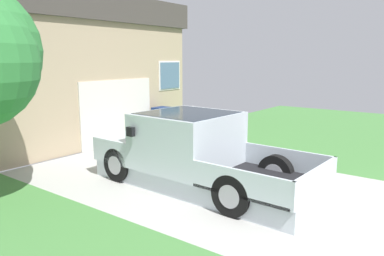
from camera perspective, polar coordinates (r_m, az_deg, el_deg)
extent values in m
cube|color=#B0AEA9|center=(9.00, 1.47, -8.24)|extent=(5.20, 9.00, 0.06)
cube|color=#46803E|center=(16.56, 19.03, -0.10)|extent=(12.00, 9.00, 0.06)
cube|color=silver|center=(8.50, 1.60, -7.66)|extent=(2.04, 5.29, 0.42)
cube|color=silver|center=(8.54, -0.68, -1.80)|extent=(2.08, 2.02, 1.24)
cube|color=#1E2833|center=(8.47, -0.68, 0.64)|extent=(1.83, 1.86, 0.52)
cube|color=silver|center=(9.68, -7.88, -2.48)|extent=(2.05, 1.28, 0.56)
cube|color=black|center=(7.62, 11.17, -8.15)|extent=(2.09, 2.14, 0.06)
cube|color=silver|center=(6.74, 7.30, -8.46)|extent=(0.14, 2.07, 0.52)
cube|color=silver|center=(8.40, 14.37, -4.88)|extent=(0.14, 2.07, 0.52)
cube|color=silver|center=(7.17, 18.41, -7.77)|extent=(2.01, 0.13, 0.52)
cube|color=black|center=(8.18, -9.35, -0.55)|extent=(0.11, 0.18, 0.20)
cylinder|color=black|center=(9.06, -11.11, -5.45)|extent=(0.29, 0.81, 0.80)
cylinder|color=#9E9EA3|center=(9.06, -11.11, -5.45)|extent=(0.30, 0.45, 0.44)
cylinder|color=black|center=(10.23, -3.56, -3.42)|extent=(0.29, 0.81, 0.80)
cylinder|color=#9E9EA3|center=(10.23, -3.56, -3.42)|extent=(0.30, 0.45, 0.44)
cylinder|color=black|center=(7.02, 6.22, -10.09)|extent=(0.29, 0.81, 0.80)
cylinder|color=#9E9EA3|center=(7.02, 6.22, -10.09)|extent=(0.30, 0.45, 0.44)
cylinder|color=black|center=(8.47, 12.72, -6.64)|extent=(0.29, 0.81, 0.80)
cylinder|color=#9E9EA3|center=(8.47, 12.72, -6.64)|extent=(0.30, 0.45, 0.44)
cylinder|color=black|center=(10.26, 0.62, -3.27)|extent=(0.15, 0.15, 0.83)
cylinder|color=black|center=(9.99, -0.41, -3.66)|extent=(0.15, 0.15, 0.83)
cylinder|color=#4C9356|center=(9.99, 0.11, 0.20)|extent=(0.29, 0.29, 0.55)
cylinder|color=brown|center=(10.14, 0.65, 0.12)|extent=(0.09, 0.09, 0.57)
cylinder|color=brown|center=(9.85, -0.43, -0.18)|extent=(0.09, 0.09, 0.57)
sphere|color=brown|center=(9.92, 0.11, 2.48)|extent=(0.22, 0.22, 0.22)
cylinder|color=#BCB2A3|center=(9.91, 0.12, 2.77)|extent=(0.46, 0.46, 0.01)
cone|color=#BCB2A3|center=(9.91, 0.12, 3.12)|extent=(0.23, 0.23, 0.12)
cube|color=#232328|center=(9.90, 0.72, -5.70)|extent=(0.30, 0.20, 0.19)
torus|color=#232328|center=(9.86, 0.72, -4.89)|extent=(0.27, 0.02, 0.27)
cube|color=tan|center=(14.65, -22.85, 6.40)|extent=(9.25, 6.21, 4.03)
cube|color=#423D38|center=(14.71, -23.56, 15.98)|extent=(9.62, 6.46, 0.89)
cube|color=silver|center=(12.83, -11.25, 2.37)|extent=(3.06, 0.06, 2.17)
cube|color=slate|center=(14.68, -3.39, 8.00)|extent=(1.10, 0.05, 1.00)
cube|color=silver|center=(14.69, -3.44, 8.00)|extent=(1.23, 0.02, 1.12)
cube|color=navy|center=(13.84, -4.31, 0.87)|extent=(0.58, 0.68, 0.91)
cube|color=navy|center=(13.76, -4.33, 2.94)|extent=(0.60, 0.71, 0.10)
cylinder|color=black|center=(13.58, -4.03, -1.26)|extent=(0.05, 0.18, 0.18)
cylinder|color=black|center=(13.91, -2.84, -0.97)|extent=(0.05, 0.18, 0.18)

